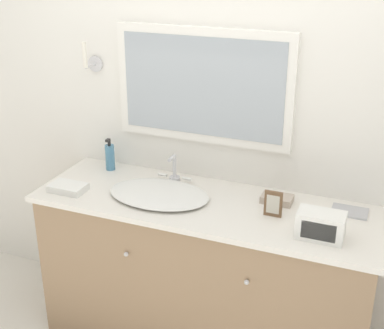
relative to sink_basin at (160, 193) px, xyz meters
name	(u,v)px	position (x,y,z in m)	size (l,w,h in m)	color
wall_back	(227,110)	(0.25, 0.35, 0.38)	(8.00, 0.18, 2.55)	white
vanity_counter	(205,274)	(0.25, 0.02, -0.46)	(1.80, 0.60, 0.88)	#937556
sink_basin	(160,193)	(0.00, 0.00, 0.00)	(0.54, 0.42, 0.17)	white
soap_bottle	(110,157)	(-0.42, 0.22, 0.06)	(0.05, 0.05, 0.19)	teal
appliance_box	(321,225)	(0.85, -0.11, 0.04)	(0.21, 0.13, 0.13)	white
picture_frame	(273,204)	(0.60, 0.01, 0.05)	(0.09, 0.01, 0.13)	brown
hand_towel_near_sink	(68,188)	(-0.48, -0.13, 0.00)	(0.19, 0.13, 0.04)	white
hand_towel_far_corner	(277,199)	(0.59, 0.17, 0.00)	(0.16, 0.10, 0.04)	#B7A899
metal_tray	(350,211)	(0.95, 0.19, -0.01)	(0.18, 0.12, 0.01)	#ADADB2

